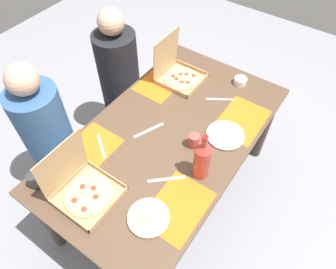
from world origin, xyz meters
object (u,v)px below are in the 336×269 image
Objects in this scene: plate_near_left at (148,217)px; soda_bottle at (202,159)px; plate_far_right at (225,135)px; diner_left_seat at (51,141)px; condiment_bowl at (240,81)px; pizza_box_edge_far at (83,188)px; pizza_box_center at (178,73)px; cup_spare at (35,180)px; diner_right_seat at (120,83)px; cup_red at (194,141)px.

plate_near_left is 0.66× the size of soda_bottle.
soda_bottle reaches higher than plate_far_right.
plate_near_left is at bearing -98.07° from diner_left_seat.
condiment_bowl is at bearing 10.91° from soda_bottle.
plate_far_right is (0.77, -0.43, -0.04)m from pizza_box_edge_far.
soda_bottle is (0.46, -0.44, 0.08)m from pizza_box_edge_far.
pizza_box_center is at bearing 25.75° from plate_near_left.
pizza_box_edge_far reaches higher than plate_near_left.
cup_spare is at bearing 114.25° from pizza_box_edge_far.
diner_right_seat is (-0.10, 0.49, -0.26)m from pizza_box_center.
cup_spare is (-1.16, 0.14, -0.00)m from pizza_box_center.
diner_left_seat is at bearing 103.15° from soda_bottle.
plate_near_left is (0.08, -0.36, -0.04)m from pizza_box_edge_far.
pizza_box_center is 0.28× the size of diner_right_seat.
diner_right_seat reaches higher than condiment_bowl.
soda_bottle is at bearing -169.09° from condiment_bowl.
cup_spare is 1.11× the size of cup_red.
diner_right_seat is (0.35, 0.90, -0.26)m from cup_red.
pizza_box_center is 1.00× the size of soda_bottle.
cup_red reaches higher than condiment_bowl.
pizza_box_center is 1.38× the size of plate_far_right.
diner_right_seat is (-0.31, 0.88, -0.24)m from condiment_bowl.
soda_bottle is (-0.31, -0.01, 0.12)m from plate_far_right.
plate_far_right is at bearing -5.44° from plate_near_left.
condiment_bowl is 1.38m from diner_left_seat.
condiment_bowl is 0.08× the size of diner_right_seat.
condiment_bowl is at bearing -70.57° from diner_right_seat.
pizza_box_center is 1.51× the size of plate_near_left.
pizza_box_edge_far is at bearing 102.49° from plate_near_left.
condiment_bowl reaches higher than plate_far_right.
pizza_box_center is at bearing 42.49° from soda_bottle.
plate_far_right is at bearing -37.31° from cup_spare.
soda_bottle is 3.65× the size of cup_red.
condiment_bowl is 0.08× the size of diner_left_seat.
diner_right_seat is at bearing 101.90° from pizza_box_center.
cup_red is at bearing -37.61° from cup_spare.
cup_red is at bearing -178.22° from condiment_bowl.
pizza_box_edge_far reaches higher than plate_far_right.
condiment_bowl reaches higher than plate_near_left.
plate_near_left is 0.18× the size of diner_right_seat.
plate_near_left is at bearing -132.27° from diner_right_seat.
cup_red is (0.71, -0.55, -0.01)m from cup_spare.
diner_right_seat reaches higher than cup_red.
plate_near_left is 0.18× the size of diner_left_seat.
condiment_bowl is at bearing -62.08° from pizza_box_center.
pizza_box_center is 1.17m from cup_spare.
condiment_bowl is (1.18, 0.08, 0.01)m from plate_near_left.
plate_near_left is at bearing -77.51° from pizza_box_edge_far.
pizza_box_edge_far is 1.06m from pizza_box_center.
plate_near_left is 0.64m from cup_spare.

